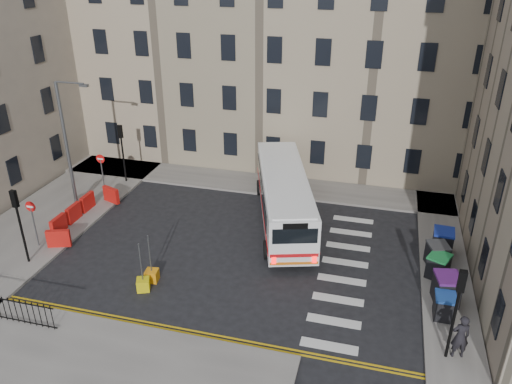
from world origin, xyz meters
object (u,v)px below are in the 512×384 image
at_px(wheelie_bin_c, 438,266).
at_px(wheelie_bin_d, 437,255).
at_px(bollard_chevron, 152,276).
at_px(bollard_yellow, 143,284).
at_px(bus, 284,195).
at_px(wheelie_bin_e, 443,241).
at_px(wheelie_bin_b, 446,289).
at_px(pedestrian, 460,336).
at_px(streetlamp, 67,145).
at_px(wheelie_bin_a, 444,306).

height_order(wheelie_bin_c, wheelie_bin_d, wheelie_bin_d).
bearing_deg(bollard_chevron, bollard_yellow, -95.80).
xyz_separation_m(bus, wheelie_bin_e, (8.99, -1.41, -0.94)).
bearing_deg(wheelie_bin_c, bus, -178.95).
distance_m(wheelie_bin_b, pedestrian, 3.55).
xyz_separation_m(streetlamp, bollard_chevron, (7.90, -5.70, -4.04)).
xyz_separation_m(wheelie_bin_c, wheelie_bin_d, (-0.00, 1.01, 0.02)).
xyz_separation_m(wheelie_bin_e, bollard_yellow, (-14.07, -7.00, -0.52)).
bearing_deg(wheelie_bin_c, bollard_chevron, -139.62).
bearing_deg(bollard_chevron, wheelie_bin_a, 2.93).
bearing_deg(pedestrian, wheelie_bin_d, -99.35).
xyz_separation_m(pedestrian, bollard_chevron, (-14.10, 1.67, -0.84)).
height_order(wheelie_bin_b, bollard_chevron, wheelie_bin_b).
relative_size(streetlamp, wheelie_bin_b, 5.68).
height_order(wheelie_bin_b, wheelie_bin_d, wheelie_bin_b).
height_order(bus, wheelie_bin_a, bus).
relative_size(bollard_yellow, bollard_chevron, 1.00).
relative_size(wheelie_bin_c, bollard_yellow, 2.32).
distance_m(wheelie_bin_e, pedestrian, 7.89).
bearing_deg(bollard_chevron, wheelie_bin_b, 7.65).
relative_size(wheelie_bin_b, wheelie_bin_c, 1.03).
bearing_deg(bollard_yellow, wheelie_bin_b, 10.74).
distance_m(wheelie_bin_b, wheelie_bin_e, 4.35).
bearing_deg(wheelie_bin_a, pedestrian, -80.57).
bearing_deg(pedestrian, bollard_chevron, -20.19).
xyz_separation_m(wheelie_bin_b, bollard_yellow, (-13.95, -2.65, -0.55)).
distance_m(bollard_yellow, bollard_chevron, 0.79).
distance_m(wheelie_bin_d, pedestrian, 6.54).
bearing_deg(wheelie_bin_a, bollard_yellow, -173.55).
bearing_deg(wheelie_bin_a, wheelie_bin_e, 87.52).
xyz_separation_m(streetlamp, bollard_yellow, (7.82, -6.48, -4.04)).
distance_m(bus, pedestrian, 13.02).
relative_size(wheelie_bin_b, pedestrian, 0.73).
relative_size(bus, wheelie_bin_d, 8.43).
bearing_deg(wheelie_bin_e, wheelie_bin_c, -94.32).
height_order(bus, pedestrian, bus).
height_order(wheelie_bin_c, pedestrian, pedestrian).
relative_size(wheelie_bin_d, pedestrian, 0.69).
distance_m(bus, wheelie_bin_c, 9.48).
relative_size(wheelie_bin_e, bollard_chevron, 2.21).
relative_size(wheelie_bin_a, wheelie_bin_d, 0.83).
xyz_separation_m(wheelie_bin_d, pedestrian, (0.47, -6.52, 0.36)).
height_order(streetlamp, bollard_chevron, streetlamp).
distance_m(streetlamp, wheelie_bin_c, 21.92).
distance_m(wheelie_bin_a, wheelie_bin_e, 5.52).
xyz_separation_m(bus, wheelie_bin_a, (8.72, -6.92, -1.05)).
relative_size(pedestrian, bollard_yellow, 3.29).
bearing_deg(wheelie_bin_a, wheelie_bin_d, 91.50).
distance_m(streetlamp, bus, 13.29).
height_order(bus, wheelie_bin_e, bus).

